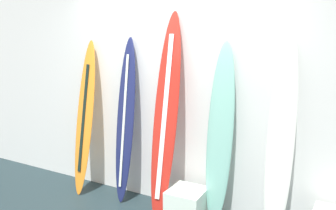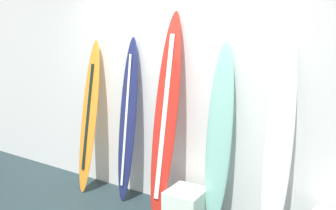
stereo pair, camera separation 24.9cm
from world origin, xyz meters
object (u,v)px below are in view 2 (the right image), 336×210
surfboard_seafoam (219,138)px  display_block_center (186,206)px  surfboard_crimson (166,118)px  surfboard_navy (128,122)px  surfboard_ivory (279,144)px  surfboard_sunset (89,117)px

surfboard_seafoam → display_block_center: (-0.29, -0.17, -0.76)m
surfboard_crimson → surfboard_seafoam: surfboard_crimson is taller
surfboard_navy → surfboard_ivory: bearing=-1.0°
surfboard_crimson → surfboard_ivory: 1.20m
surfboard_ivory → surfboard_seafoam: bearing=174.0°
surfboard_crimson → surfboard_seafoam: bearing=11.3°
surfboard_sunset → surfboard_navy: bearing=4.8°
surfboard_sunset → surfboard_navy: (0.57, 0.05, 0.01)m
surfboard_sunset → surfboard_ivory: surfboard_ivory is taller
surfboard_sunset → surfboard_crimson: surfboard_crimson is taller
surfboard_crimson → display_block_center: bearing=-10.2°
surfboard_crimson → display_block_center: surfboard_crimson is taller
surfboard_navy → surfboard_crimson: size_ratio=0.87×
surfboard_navy → surfboard_crimson: 0.61m
surfboard_navy → surfboard_seafoam: surfboard_navy is taller
surfboard_navy → surfboard_crimson: surfboard_crimson is taller
surfboard_crimson → surfboard_ivory: (1.20, 0.05, -0.08)m
surfboard_seafoam → surfboard_ivory: size_ratio=0.95×
surfboard_navy → display_block_center: (0.87, -0.13, -0.77)m
surfboard_sunset → display_block_center: (1.44, -0.09, -0.76)m
surfboard_crimson → surfboard_seafoam: (0.57, 0.11, -0.15)m
surfboard_navy → surfboard_crimson: bearing=-8.0°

